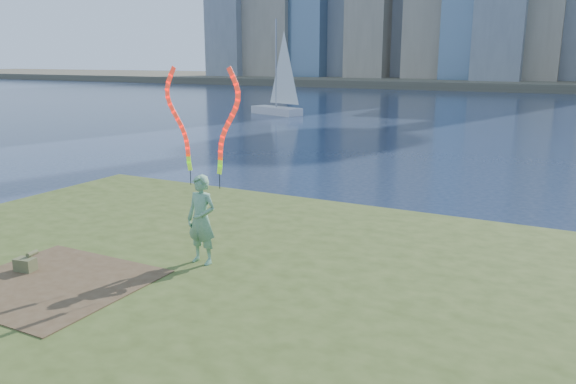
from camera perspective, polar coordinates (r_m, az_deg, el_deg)
The scene contains 7 objects.
ground at distance 12.31m, azimuth -4.02°, elevation -9.43°, with size 320.00×320.00×0.00m, color #1A2741.
grassy_knoll at distance 10.47m, azimuth -10.81°, elevation -11.92°, with size 20.00×18.00×0.80m.
dirt_patch at distance 11.16m, azimuth -22.87°, elevation -8.51°, with size 3.20×3.00×0.02m, color #47331E.
far_shore at distance 104.86m, azimuth 24.86°, elevation 10.01°, with size 320.00×40.00×1.20m, color #4E4939.
woman_with_ribbons at distance 11.03m, azimuth -8.76°, elevation -0.26°, with size 2.11×0.45×4.15m.
canvas_bag at distance 11.91m, azimuth -25.09°, elevation -6.65°, with size 0.41×0.46×0.35m.
sailboat at distance 48.43m, azimuth -0.98°, elevation 9.47°, with size 5.23×3.13×7.96m.
Camera 1 is at (6.02, -9.61, 4.79)m, focal length 35.00 mm.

